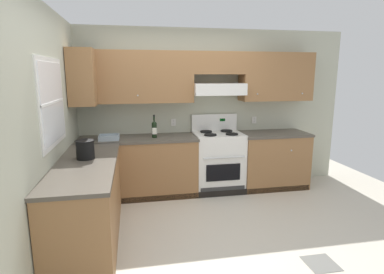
{
  "coord_description": "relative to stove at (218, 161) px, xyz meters",
  "views": [
    {
      "loc": [
        -0.72,
        -3.37,
        1.84
      ],
      "look_at": [
        0.06,
        0.7,
        1.0
      ],
      "focal_mm": 29.0,
      "sensor_mm": 36.0,
      "label": 1
    }
  ],
  "objects": [
    {
      "name": "ground_plane",
      "position": [
        -0.59,
        -1.25,
        -0.48
      ],
      "size": [
        7.04,
        7.04,
        0.0
      ],
      "primitive_type": "plane",
      "color": "beige"
    },
    {
      "name": "bowl",
      "position": [
        -1.66,
        -0.08,
        0.46
      ],
      "size": [
        0.29,
        0.24,
        0.07
      ],
      "color": "#9EADB7",
      "rests_on": "counter_back_run"
    },
    {
      "name": "counter_back_run",
      "position": [
        -0.42,
        -0.01,
        -0.03
      ],
      "size": [
        3.6,
        0.65,
        0.91
      ],
      "color": "olive",
      "rests_on": "ground_plane"
    },
    {
      "name": "bucket",
      "position": [
        -1.85,
        -1.11,
        0.54
      ],
      "size": [
        0.21,
        0.21,
        0.21
      ],
      "color": "black",
      "rests_on": "counter_left_run"
    },
    {
      "name": "stove",
      "position": [
        0.0,
        0.0,
        0.0
      ],
      "size": [
        0.76,
        0.62,
        1.2
      ],
      "color": "white",
      "rests_on": "ground_plane"
    },
    {
      "name": "wine_bottle",
      "position": [
        -1.01,
        -0.05,
        0.57
      ],
      "size": [
        0.08,
        0.08,
        0.34
      ],
      "color": "black",
      "rests_on": "counter_back_run"
    },
    {
      "name": "floor_accent_tile",
      "position": [
        0.46,
        -2.15,
        -0.48
      ],
      "size": [
        0.3,
        0.3,
        0.01
      ],
      "primitive_type": "cube",
      "color": "slate",
      "rests_on": "ground_plane"
    },
    {
      "name": "wall_left",
      "position": [
        -2.18,
        -1.03,
        0.87
      ],
      "size": [
        0.47,
        4.0,
        2.55
      ],
      "color": "#B7BAA3",
      "rests_on": "ground_plane"
    },
    {
      "name": "counter_left_run",
      "position": [
        -1.83,
        -1.26,
        -0.03
      ],
      "size": [
        0.63,
        1.91,
        0.91
      ],
      "color": "olive",
      "rests_on": "ground_plane"
    },
    {
      "name": "wall_back",
      "position": [
        -0.18,
        0.27,
        1.0
      ],
      "size": [
        4.68,
        0.57,
        2.55
      ],
      "color": "#B7BAA3",
      "rests_on": "ground_plane"
    }
  ]
}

